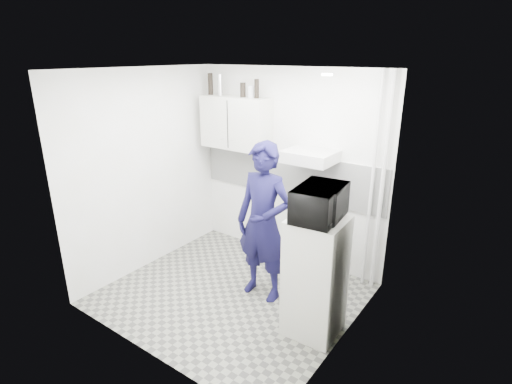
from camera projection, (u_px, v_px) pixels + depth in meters
The scene contains 22 objects.
floor at pixel (232, 294), 4.82m from camera, with size 2.80×2.80×0.00m, color gray.
ceiling at pixel (227, 69), 3.96m from camera, with size 2.80×2.80×0.00m, color white.
wall_back at pixel (288, 167), 5.35m from camera, with size 2.80×2.80×0.00m, color white.
wall_left at pixel (146, 172), 5.16m from camera, with size 2.60×2.60×0.00m, color white.
wall_right at pixel (349, 222), 3.62m from camera, with size 2.60×2.60×0.00m, color white.
person at pixel (263, 223), 4.53m from camera, with size 0.68×0.45×1.86m, color black.
stove at pixel (315, 246), 5.14m from camera, with size 0.50×0.50×0.79m, color silver.
fridge at pixel (315, 277), 4.00m from camera, with size 0.52×0.52×1.26m, color beige.
stove_top at pixel (316, 217), 5.01m from camera, with size 0.48×0.48×0.03m, color black.
saucepan at pixel (321, 215), 4.89m from camera, with size 0.17×0.17×0.10m, color silver.
microwave at pixel (320, 203), 3.74m from camera, with size 0.40×0.59×0.33m, color black.
bottle_a at pixel (210, 84), 5.52m from camera, with size 0.07×0.07×0.29m, color black.
bottle_b at pixel (220, 85), 5.43m from camera, with size 0.07×0.07×0.28m, color silver.
canister_a at pixel (243, 90), 5.23m from camera, with size 0.07×0.07×0.19m, color black.
canister_b at pixel (251, 92), 5.16m from camera, with size 0.08×0.08×0.16m, color #B2B7BC.
bottle_e at pixel (257, 89), 5.10m from camera, with size 0.06×0.06×0.24m, color black.
upper_cabinet at pixel (236, 123), 5.45m from camera, with size 1.00×0.35×0.70m, color beige.
range_hood at pixel (310, 156), 4.82m from camera, with size 0.60×0.50×0.14m, color silver.
backsplash at pixel (288, 175), 5.37m from camera, with size 2.74×0.03×0.60m, color white.
pipe_a at pixel (382, 187), 4.57m from camera, with size 0.05×0.05×2.60m, color silver.
pipe_b at pixel (372, 185), 4.64m from camera, with size 0.04×0.04×2.60m, color silver.
ceiling_spot_fixture at pixel (327, 75), 3.57m from camera, with size 0.10×0.10×0.02m, color white.
Camera 1 is at (2.65, -3.20, 2.76)m, focal length 28.00 mm.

